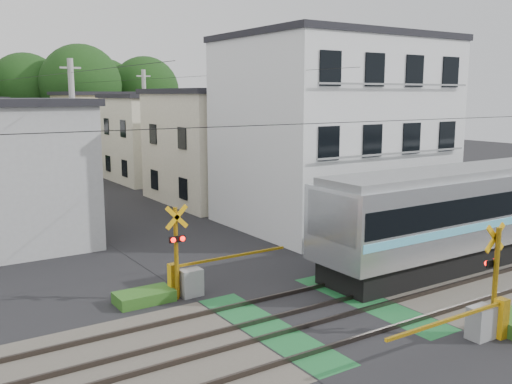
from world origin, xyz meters
TOP-DOWN VIEW (x-y plane):
  - ground at (0.00, 0.00)m, footprint 120.00×120.00m
  - track_bed at (0.00, 0.00)m, footprint 120.00×120.00m
  - crossing_signal_near at (2.59, -3.65)m, footprint 4.74×0.65m
  - crossing_signal_far at (-2.59, 3.65)m, footprint 4.74×0.65m
  - apartment_block at (8.50, 9.49)m, footprint 10.20×8.36m
  - houses_row at (0.25, 25.92)m, footprint 22.07×31.35m
  - tree_hill at (1.30, 48.52)m, footprint 40.00×13.89m
  - catenary at (6.00, 0.03)m, footprint 60.00×5.04m
  - utility_poles at (-1.05, 23.01)m, footprint 7.90×42.00m
  - pedestrian at (-1.08, 29.87)m, footprint 0.68×0.47m
  - weed_patches at (1.76, -0.09)m, footprint 10.25×8.80m

SIDE VIEW (x-z plane):
  - ground at x=0.00m, z-range 0.00..0.00m
  - track_bed at x=0.00m, z-range -0.03..0.11m
  - weed_patches at x=1.76m, z-range -0.02..0.38m
  - crossing_signal_near at x=2.59m, z-range -0.83..2.25m
  - crossing_signal_far at x=-2.59m, z-range -0.83..2.25m
  - pedestrian at x=-1.08m, z-range 0.00..1.80m
  - houses_row at x=0.25m, z-range -0.16..6.64m
  - catenary at x=6.00m, z-range 0.20..7.20m
  - utility_poles at x=-1.05m, z-range 0.08..8.08m
  - apartment_block at x=8.50m, z-range 0.01..9.31m
  - tree_hill at x=1.30m, z-range -0.22..11.16m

